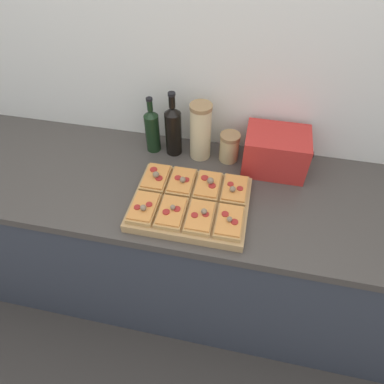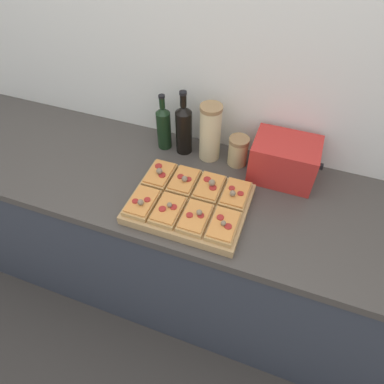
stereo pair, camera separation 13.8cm
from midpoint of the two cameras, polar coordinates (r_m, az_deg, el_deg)
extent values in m
plane|color=#3D3833|center=(2.13, -2.33, -22.77)|extent=(12.00, 12.00, 0.00)
cube|color=silver|center=(1.58, 5.84, 18.28)|extent=(6.00, 0.06, 2.50)
cube|color=#333842|center=(1.87, 0.94, -9.23)|extent=(2.60, 0.64, 0.89)
cube|color=#423D38|center=(1.51, 1.16, 0.75)|extent=(2.63, 0.67, 0.04)
cube|color=tan|center=(1.39, 2.41, -2.10)|extent=(0.47, 0.36, 0.04)
cube|color=tan|center=(1.47, -2.71, 2.72)|extent=(0.10, 0.16, 0.02)
cube|color=#D6843D|center=(1.46, -2.73, 3.11)|extent=(0.09, 0.15, 0.01)
cylinder|color=maroon|center=(1.48, -2.95, 4.23)|extent=(0.03, 0.03, 0.00)
cylinder|color=maroon|center=(1.44, -2.29, 2.71)|extent=(0.03, 0.03, 0.00)
sphere|color=#7F6B51|center=(1.44, -2.73, 3.37)|extent=(0.03, 0.03, 0.03)
cube|color=tan|center=(1.44, 1.42, 1.66)|extent=(0.10, 0.16, 0.02)
cube|color=#D6843D|center=(1.43, 1.43, 2.06)|extent=(0.09, 0.15, 0.01)
cylinder|color=maroon|center=(1.43, 0.73, 2.49)|extent=(0.03, 0.03, 0.00)
cylinder|color=maroon|center=(1.42, 2.17, 2.00)|extent=(0.03, 0.03, 0.00)
sphere|color=#7F6B51|center=(1.41, 1.56, 2.07)|extent=(0.02, 0.02, 0.02)
cube|color=tan|center=(1.42, 5.70, 0.55)|extent=(0.10, 0.16, 0.02)
cube|color=#D6843D|center=(1.41, 5.74, 0.95)|extent=(0.09, 0.15, 0.01)
cylinder|color=maroon|center=(1.42, 5.33, 2.00)|extent=(0.03, 0.03, 0.00)
cylinder|color=maroon|center=(1.39, 6.34, 0.57)|extent=(0.03, 0.03, 0.00)
sphere|color=#7F6B51|center=(1.40, 6.18, 1.41)|extent=(0.03, 0.03, 0.03)
cube|color=tan|center=(1.41, 10.07, -0.58)|extent=(0.10, 0.16, 0.02)
cube|color=#D6843D|center=(1.40, 10.15, -0.19)|extent=(0.09, 0.15, 0.01)
cylinder|color=maroon|center=(1.40, 9.48, 0.51)|extent=(0.03, 0.03, 0.00)
cylinder|color=maroon|center=(1.39, 10.94, -0.40)|extent=(0.03, 0.03, 0.00)
sphere|color=#7F6B51|center=(1.37, 9.68, -0.37)|extent=(0.02, 0.02, 0.02)
cube|color=tan|center=(1.36, -5.43, -2.00)|extent=(0.10, 0.16, 0.02)
cube|color=#D6843D|center=(1.35, -5.48, -1.61)|extent=(0.09, 0.15, 0.01)
cylinder|color=maroon|center=(1.34, -6.56, -1.67)|extent=(0.03, 0.03, 0.00)
cylinder|color=maroon|center=(1.34, -4.57, -1.43)|extent=(0.03, 0.03, 0.00)
sphere|color=#7F6B51|center=(1.32, -5.62, -1.88)|extent=(0.02, 0.02, 0.02)
cube|color=tan|center=(1.33, -1.02, -3.26)|extent=(0.10, 0.16, 0.02)
cube|color=#D6843D|center=(1.32, -1.03, -2.86)|extent=(0.09, 0.15, 0.01)
cylinder|color=maroon|center=(1.31, -2.07, -2.95)|extent=(0.03, 0.03, 0.00)
cylinder|color=maroon|center=(1.31, -0.12, -2.67)|extent=(0.03, 0.03, 0.00)
sphere|color=#7F6B51|center=(1.31, -0.77, -2.33)|extent=(0.02, 0.02, 0.02)
cube|color=tan|center=(1.31, 3.59, -4.54)|extent=(0.10, 0.16, 0.02)
cube|color=#D6843D|center=(1.30, 3.62, -4.15)|extent=(0.09, 0.15, 0.01)
cylinder|color=maroon|center=(1.29, 2.66, -4.02)|extent=(0.03, 0.03, 0.00)
cylinder|color=maroon|center=(1.29, 4.54, -4.08)|extent=(0.03, 0.03, 0.00)
sphere|color=#7F6B51|center=(1.29, 4.30, -3.58)|extent=(0.02, 0.02, 0.02)
cube|color=tan|center=(1.29, 8.34, -5.83)|extent=(0.10, 0.16, 0.02)
cube|color=#D6843D|center=(1.28, 8.41, -5.45)|extent=(0.09, 0.15, 0.01)
cylinder|color=maroon|center=(1.29, 7.82, -4.38)|extent=(0.03, 0.03, 0.00)
cylinder|color=maroon|center=(1.27, 9.18, -5.86)|extent=(0.03, 0.03, 0.00)
sphere|color=#7F6B51|center=(1.27, 8.39, -5.33)|extent=(0.02, 0.02, 0.02)
cylinder|color=black|center=(1.64, -2.25, 10.18)|extent=(0.07, 0.07, 0.19)
cone|color=black|center=(1.57, -2.37, 13.37)|extent=(0.07, 0.07, 0.03)
cylinder|color=black|center=(1.55, -2.41, 14.57)|extent=(0.03, 0.03, 0.05)
cylinder|color=black|center=(1.54, -2.45, 15.54)|extent=(0.03, 0.03, 0.01)
cylinder|color=black|center=(1.60, 1.14, 9.82)|extent=(0.08, 0.08, 0.21)
cone|color=black|center=(1.53, 1.21, 13.52)|extent=(0.08, 0.08, 0.03)
cylinder|color=black|center=(1.51, 1.24, 14.94)|extent=(0.03, 0.03, 0.06)
cylinder|color=black|center=(1.49, 1.26, 16.08)|extent=(0.03, 0.03, 0.01)
cylinder|color=beige|center=(1.56, 5.61, 9.43)|extent=(0.10, 0.10, 0.26)
cylinder|color=#937047|center=(1.48, 6.00, 13.66)|extent=(0.10, 0.10, 0.02)
cylinder|color=tan|center=(1.58, 10.15, 6.37)|extent=(0.09, 0.09, 0.12)
cylinder|color=#937047|center=(1.54, 10.49, 8.36)|extent=(0.09, 0.09, 0.02)
cube|color=red|center=(1.54, 17.59, 5.01)|extent=(0.27, 0.20, 0.18)
cube|color=black|center=(1.43, 17.55, 4.22)|extent=(0.22, 0.01, 0.05)
cube|color=black|center=(1.55, 23.01, 3.84)|extent=(0.02, 0.02, 0.02)
camera|label=1|loc=(0.07, -87.13, 3.01)|focal=32.00mm
camera|label=2|loc=(0.07, 92.87, -3.01)|focal=32.00mm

